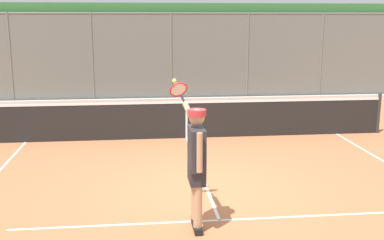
{
  "coord_description": "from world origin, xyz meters",
  "views": [
    {
      "loc": [
        1.15,
        7.91,
        3.02
      ],
      "look_at": [
        0.15,
        -1.18,
        1.05
      ],
      "focal_mm": 44.24,
      "sensor_mm": 36.0,
      "label": 1
    }
  ],
  "objects": [
    {
      "name": "court_line_markings",
      "position": [
        0.0,
        1.58,
        0.0
      ],
      "size": [
        8.12,
        9.35,
        0.01
      ],
      "color": "white",
      "rests_on": "ground"
    },
    {
      "name": "tennis_net",
      "position": [
        0.0,
        -3.86,
        0.49
      ],
      "size": [
        10.43,
        0.09,
        1.07
      ],
      "color": "#2D2D2D",
      "rests_on": "ground"
    },
    {
      "name": "ground_plane",
      "position": [
        0.0,
        0.0,
        0.0
      ],
      "size": [
        60.0,
        60.0,
        0.0
      ],
      "primitive_type": "plane",
      "color": "#B76B42"
    },
    {
      "name": "tennis_player",
      "position": [
        0.38,
        1.48,
        1.06
      ],
      "size": [
        0.48,
        1.45,
        2.08
      ],
      "rotation": [
        0.0,
        0.0,
        -1.56
      ],
      "color": "black",
      "rests_on": "ground"
    },
    {
      "name": "fence_backdrop",
      "position": [
        0.0,
        -10.07,
        1.77
      ],
      "size": [
        20.06,
        1.37,
        3.58
      ],
      "color": "slate",
      "rests_on": "ground"
    }
  ]
}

